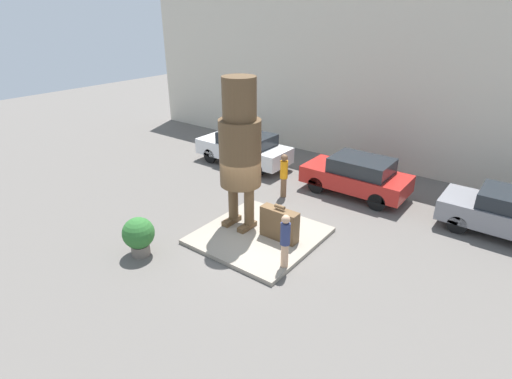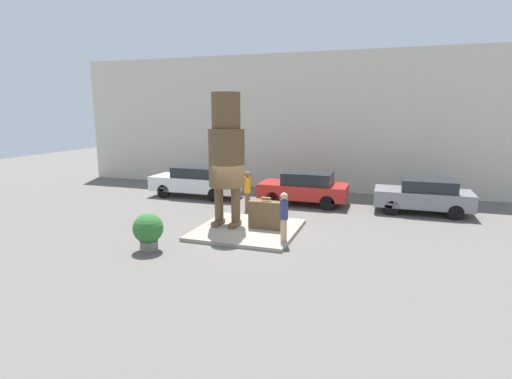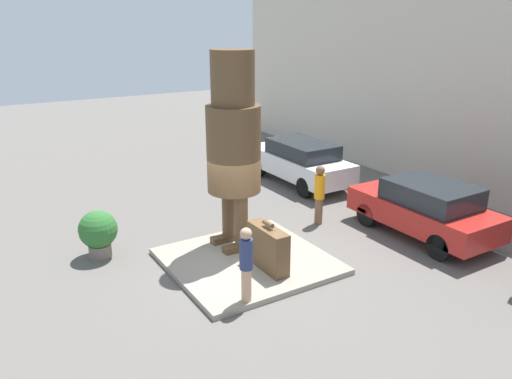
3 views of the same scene
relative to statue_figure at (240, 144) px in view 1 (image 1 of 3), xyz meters
The scene contains 11 objects.
ground_plane 3.19m from the statue_figure, ahead, with size 60.00×60.00×0.00m, color #605B56.
pedestal 3.12m from the statue_figure, ahead, with size 3.68×3.79×0.14m.
building_backdrop 8.89m from the statue_figure, 84.37° to the left, with size 28.00×0.60×7.61m.
statue_figure is the anchor object (origin of this frame).
giant_suitcase 2.85m from the statue_figure, ahead, with size 1.29×0.39×1.21m.
tourist 3.43m from the statue_figure, 24.30° to the right, with size 0.28×0.28×1.66m.
parked_car_white 6.52m from the statue_figure, 127.84° to the left, with size 4.68×1.77×1.61m.
parked_car_red 5.77m from the statue_figure, 68.29° to the left, with size 4.18×1.86×1.59m.
parked_car_grey 9.14m from the statue_figure, 34.23° to the left, with size 4.07×1.85×1.53m.
planter_pot 4.19m from the statue_figure, 114.52° to the right, with size 0.97×0.97×1.25m.
worker_hivis 3.65m from the statue_figure, 94.81° to the left, with size 0.31×0.31×1.80m.
Camera 1 is at (6.83, -9.17, 6.97)m, focal length 28.00 mm.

